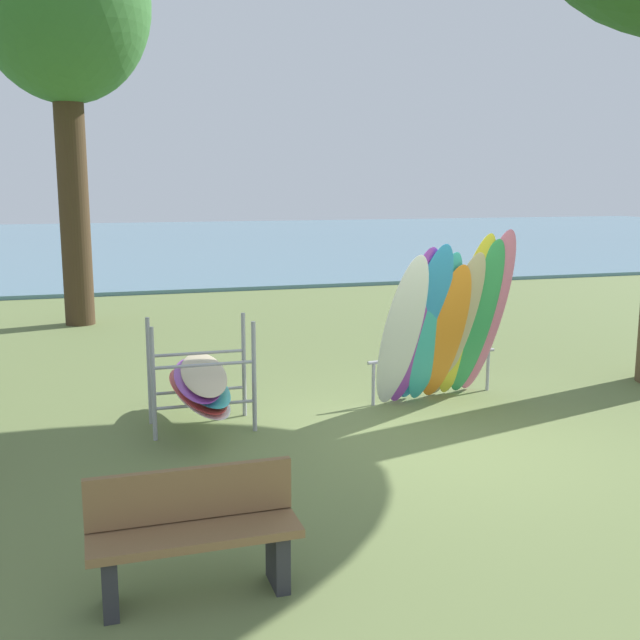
% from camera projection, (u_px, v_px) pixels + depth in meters
% --- Properties ---
extents(ground_plane, '(80.00, 80.00, 0.00)m').
position_uv_depth(ground_plane, '(435.00, 436.00, 8.33)').
color(ground_plane, olive).
extents(lake_water, '(80.00, 36.00, 0.10)m').
position_uv_depth(lake_water, '(170.00, 241.00, 36.67)').
color(lake_water, slate).
rests_on(lake_water, ground).
extents(tree_far_left_back, '(3.23, 3.23, 7.95)m').
position_uv_depth(tree_far_left_back, '(63.00, 9.00, 14.00)').
color(tree_far_left_back, '#42301E').
rests_on(tree_far_left_back, ground).
extents(leaning_board_pile, '(1.90, 1.22, 2.21)m').
position_uv_depth(leaning_board_pile, '(446.00, 325.00, 9.38)').
color(leaning_board_pile, white).
rests_on(leaning_board_pile, ground).
extents(board_storage_rack, '(1.15, 2.13, 1.25)m').
position_uv_depth(board_storage_rack, '(200.00, 383.00, 8.55)').
color(board_storage_rack, '#9EA0A5').
rests_on(board_storage_rack, ground).
extents(park_bench, '(1.41, 0.43, 0.85)m').
position_uv_depth(park_bench, '(194.00, 531.00, 5.05)').
color(park_bench, '#2D2D33').
rests_on(park_bench, ground).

